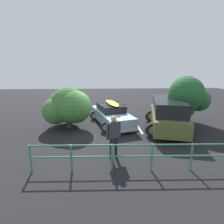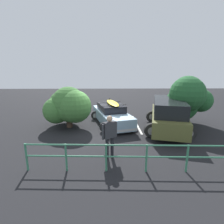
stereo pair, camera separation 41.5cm
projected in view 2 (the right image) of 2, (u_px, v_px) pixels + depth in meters
name	position (u px, v px, depth m)	size (l,w,h in m)	color
ground_plane	(103.00, 127.00, 10.88)	(44.00, 44.00, 0.02)	black
parking_stripe	(136.00, 124.00, 11.48)	(3.91, 0.12, 0.00)	silver
sedan_car	(112.00, 115.00, 11.33)	(2.90, 4.66, 1.57)	#8CADC6
suv_car	(168.00, 114.00, 10.14)	(3.21, 5.05, 1.81)	brown
person_bystander	(110.00, 133.00, 6.84)	(0.60, 0.43, 1.76)	black
railing_fence	(147.00, 154.00, 5.98)	(8.42, 0.40, 1.01)	#387F5B
bush_near_left	(68.00, 106.00, 10.55)	(2.91, 2.95, 2.49)	#4C3828
bush_near_right	(187.00, 97.00, 11.07)	(2.94, 3.46, 3.11)	#4C3828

